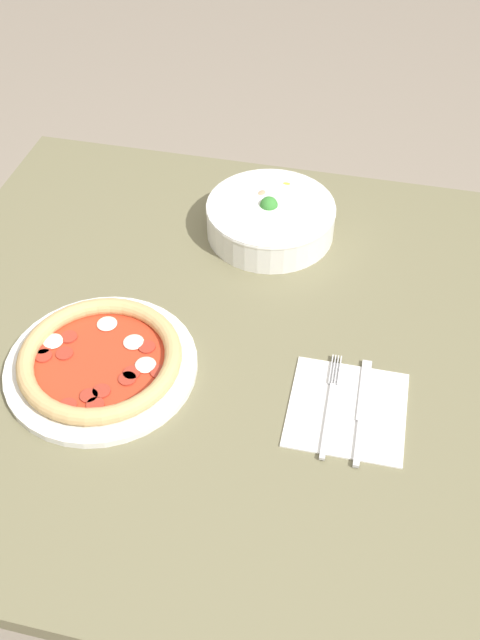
% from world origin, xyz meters
% --- Properties ---
extents(ground_plane, '(8.00, 8.00, 0.00)m').
position_xyz_m(ground_plane, '(0.00, 0.00, 0.00)').
color(ground_plane, gray).
extents(dining_table, '(1.06, 0.97, 0.74)m').
position_xyz_m(dining_table, '(0.00, 0.00, 0.63)').
color(dining_table, '#706B4C').
rests_on(dining_table, ground_plane).
extents(pizza, '(0.29, 0.29, 0.04)m').
position_xyz_m(pizza, '(-0.17, -0.11, 0.76)').
color(pizza, white).
rests_on(pizza, dining_table).
extents(bowl, '(0.23, 0.23, 0.08)m').
position_xyz_m(bowl, '(0.01, 0.27, 0.78)').
color(bowl, white).
rests_on(bowl, dining_table).
extents(napkin, '(0.17, 0.17, 0.00)m').
position_xyz_m(napkin, '(0.20, -0.10, 0.74)').
color(napkin, white).
rests_on(napkin, dining_table).
extents(fork, '(0.02, 0.19, 0.00)m').
position_xyz_m(fork, '(0.17, -0.10, 0.75)').
color(fork, silver).
rests_on(fork, napkin).
extents(knife, '(0.02, 0.19, 0.01)m').
position_xyz_m(knife, '(0.22, -0.11, 0.75)').
color(knife, silver).
rests_on(knife, napkin).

